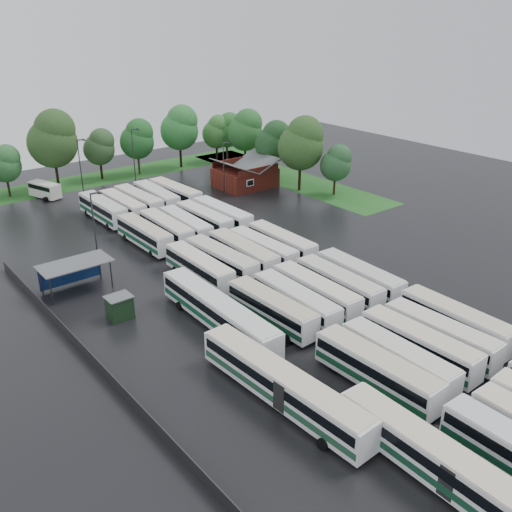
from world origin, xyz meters
TOP-DOWN VIEW (x-y plane):
  - ground at (0.00, 0.00)m, footprint 160.00×160.00m
  - brick_building at (24.00, 42.77)m, footprint 10.07×8.60m
  - wash_shed at (-17.20, 22.02)m, footprint 8.20×4.20m
  - utility_hut at (-16.20, 12.60)m, footprint 2.70×2.20m
  - grass_strip_north at (2.00, 64.80)m, footprint 80.00×10.00m
  - grass_strip_east at (34.00, 42.80)m, footprint 10.00×50.00m
  - west_fence at (-22.20, 8.00)m, footprint 0.10×50.00m
  - bus_r1c0 at (-4.29, -12.68)m, footprint 2.90×12.37m
  - bus_r1c1 at (-1.35, -12.69)m, footprint 2.66×11.80m
  - bus_r1c2 at (2.04, -12.46)m, footprint 2.81×12.05m
  - bus_r1c3 at (5.14, -12.61)m, footprint 2.83×11.83m
  - bus_r1c4 at (8.46, -12.06)m, footprint 2.81×12.16m
  - bus_r2c0 at (-4.27, 1.49)m, footprint 2.76×11.84m
  - bus_r2c1 at (-1.28, 1.06)m, footprint 2.90×12.00m
  - bus_r2c2 at (1.93, 1.29)m, footprint 2.84×12.09m
  - bus_r2c3 at (5.34, 1.11)m, footprint 2.91×12.03m
  - bus_r2c4 at (8.54, 0.87)m, footprint 3.07×12.17m
  - bus_r3c0 at (-4.58, 14.80)m, footprint 2.70×11.91m
  - bus_r3c1 at (-1.28, 14.86)m, footprint 2.93×12.14m
  - bus_r3c2 at (2.07, 14.76)m, footprint 2.93×12.26m
  - bus_r3c3 at (5.03, 14.49)m, footprint 2.62×11.62m
  - bus_r3c4 at (8.34, 14.48)m, footprint 2.76×11.83m
  - bus_r4c0 at (-4.44, 28.74)m, footprint 2.53×11.80m
  - bus_r4c1 at (-1.07, 28.61)m, footprint 2.87×11.89m
  - bus_r4c2 at (1.85, 28.14)m, footprint 3.05×11.82m
  - bus_r4c3 at (5.35, 28.58)m, footprint 2.57×11.76m
  - bus_r4c4 at (8.33, 28.18)m, footprint 2.69×12.28m
  - bus_r5c0 at (-4.44, 42.08)m, footprint 2.68×12.22m
  - bus_r5c1 at (-1.24, 41.83)m, footprint 2.57×11.70m
  - bus_r5c2 at (1.81, 42.28)m, footprint 2.81×12.03m
  - bus_r5c3 at (5.06, 42.28)m, footprint 3.07×12.17m
  - bus_r5c4 at (8.46, 41.97)m, footprint 3.16×12.39m
  - artic_bus_west_a at (-9.30, -23.09)m, footprint 2.88×17.93m
  - artic_bus_west_b at (-9.12, 4.26)m, footprint 3.05×18.46m
  - artic_bus_west_c at (-12.10, -9.25)m, footprint 3.34×18.49m
  - minibus at (-7.42, 59.32)m, footprint 4.07×6.56m
  - tree_north_1 at (-11.94, 63.88)m, footprint 5.57×5.57m
  - tree_north_2 at (-3.50, 62.65)m, footprint 8.76×8.76m
  - tree_north_3 at (5.61, 64.14)m, footprint 5.91×5.91m
  - tree_north_4 at (12.87, 62.58)m, footprint 6.65×6.65m
  - tree_north_5 at (22.29, 62.09)m, footprint 7.72×7.72m
  - tree_north_6 at (30.96, 61.48)m, footprint 6.00×6.00m
  - tree_east_0 at (33.54, 28.97)m, footprint 5.43×5.43m
  - tree_east_1 at (30.52, 34.71)m, footprint 8.12×8.12m
  - tree_east_2 at (31.74, 43.82)m, footprint 6.77×6.77m
  - tree_east_3 at (32.92, 54.03)m, footprint 7.20×7.20m
  - tree_east_4 at (33.07, 60.61)m, footprint 6.23×6.23m
  - lamp_post_ne at (17.79, 40.65)m, footprint 1.46×0.28m
  - lamp_post_nw at (-12.70, 25.35)m, footprint 1.57×0.31m
  - lamp_post_back_w at (-2.40, 54.16)m, footprint 1.60×0.31m
  - lamp_post_back_e at (8.23, 55.35)m, footprint 1.64×0.32m
  - puddle_0 at (-2.60, -17.89)m, footprint 3.69×3.69m
  - puddle_2 at (-5.28, 0.83)m, footprint 7.69×7.69m
  - puddle_3 at (7.90, -0.68)m, footprint 4.65×4.65m

SIDE VIEW (x-z plane):
  - ground at x=0.00m, z-range 0.00..0.00m
  - puddle_0 at x=-2.60m, z-range 0.00..0.01m
  - puddle_2 at x=-5.28m, z-range 0.00..0.01m
  - puddle_3 at x=7.90m, z-range 0.00..0.01m
  - grass_strip_north at x=2.00m, z-range 0.00..0.01m
  - grass_strip_east at x=34.00m, z-range 0.00..0.01m
  - west_fence at x=-22.20m, z-range 0.00..1.20m
  - utility_hut at x=-16.20m, z-range 0.01..2.63m
  - minibus at x=-7.42m, z-range 0.15..2.84m
  - bus_r3c3 at x=5.03m, z-range 0.16..3.39m
  - bus_r5c1 at x=-1.24m, z-range 0.16..3.41m
  - bus_r4c2 at x=1.85m, z-range 0.16..3.42m
  - bus_r4c3 at x=5.35m, z-range 0.16..3.43m
  - bus_r1c3 at x=5.14m, z-range 0.16..3.44m
  - bus_r1c1 at x=-1.35m, z-range 0.16..3.44m
  - bus_r3c4 at x=8.34m, z-range 0.16..3.44m
  - bus_r2c0 at x=-4.27m, z-range 0.16..3.44m
  - bus_r4c0 at x=-4.44m, z-range 0.16..3.45m
  - bus_r4c1 at x=-1.07m, z-range 0.16..3.46m
  - bus_r3c0 at x=-4.58m, z-range 0.17..3.47m
  - bus_r2c1 at x=-1.28m, z-range 0.17..3.49m
  - bus_r2c3 at x=5.34m, z-range 0.17..3.50m
  - bus_r5c2 at x=1.81m, z-range 0.17..3.50m
  - bus_r1c2 at x=2.04m, z-range 0.17..3.51m
  - artic_bus_west_a at x=-9.30m, z-range 0.18..3.50m
  - bus_r2c2 at x=1.93m, z-range 0.17..3.52m
  - bus_r3c1 at x=-1.28m, z-range 0.17..3.53m
  - bus_r2c4 at x=8.54m, z-range 0.17..3.53m
  - bus_r5c3 at x=5.06m, z-range 0.17..3.53m
  - bus_r1c4 at x=8.46m, z-range 0.17..3.54m
  - bus_r3c2 at x=2.07m, z-range 0.17..3.56m
  - brick_building at x=24.00m, z-range -0.83..4.56m
  - bus_r5c0 at x=-4.44m, z-range 0.17..3.57m
  - bus_r4c4 at x=8.33m, z-range 0.17..3.58m
  - bus_r5c4 at x=8.46m, z-range 0.17..3.59m
  - bus_r1c0 at x=-4.29m, z-range 0.17..3.60m
  - artic_bus_west_b at x=-9.12m, z-range 0.19..3.60m
  - artic_bus_west_c at x=-12.10m, z-range 0.19..3.60m
  - wash_shed at x=-17.20m, z-range 1.20..4.78m
  - lamp_post_ne at x=17.79m, z-range 0.76..10.22m
  - tree_east_0 at x=33.54m, z-range 1.29..10.28m
  - lamp_post_nw at x=-12.70m, z-range 0.82..11.04m
  - tree_north_1 at x=-11.94m, z-range 1.32..10.55m
  - lamp_post_back_w at x=-2.40m, z-range 0.84..11.24m
  - lamp_post_back_e at x=8.23m, z-range 0.86..11.53m
  - tree_north_3 at x=5.61m, z-range 1.40..11.18m
  - tree_north_6 at x=30.96m, z-range 1.42..11.36m
  - tree_east_4 at x=33.07m, z-range 1.48..11.79m
  - tree_north_4 at x=12.87m, z-range 1.58..12.60m
  - tree_east_2 at x=31.74m, z-range 1.61..12.82m
  - tree_east_3 at x=32.92m, z-range 1.71..13.63m
  - tree_north_5 at x=22.29m, z-range 1.83..14.62m
  - tree_east_1 at x=30.52m, z-range 1.93..15.38m
  - tree_north_2 at x=-3.50m, z-range 2.08..16.59m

